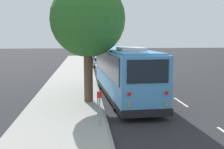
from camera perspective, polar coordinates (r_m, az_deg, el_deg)
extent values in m
plane|color=#28282B|center=(17.57, 2.47, -5.36)|extent=(160.00, 160.00, 0.00)
cube|color=#A3A099|center=(17.42, -9.37, -5.31)|extent=(80.00, 4.10, 0.15)
cube|color=gray|center=(17.41, -2.37, -5.22)|extent=(80.00, 0.14, 0.15)
cube|color=#4C93D1|center=(18.24, 2.40, 0.52)|extent=(11.24, 3.06, 2.81)
cube|color=black|center=(18.44, 2.38, -3.38)|extent=(11.30, 3.12, 0.28)
cube|color=black|center=(18.17, 2.41, 2.45)|extent=(10.34, 3.10, 1.34)
cube|color=black|center=(23.66, -0.25, 3.68)|extent=(0.15, 2.12, 1.41)
cube|color=black|center=(12.76, 7.34, 0.61)|extent=(0.14, 1.95, 1.07)
cube|color=black|center=(23.62, -0.25, 5.25)|extent=(0.14, 1.75, 0.22)
cube|color=#4C93D1|center=(18.11, 2.42, 5.07)|extent=(10.55, 2.80, 0.10)
cube|color=silver|center=(16.17, 3.81, 5.16)|extent=(2.12, 1.49, 0.20)
cube|color=black|center=(23.89, -0.26, -0.73)|extent=(0.24, 2.45, 0.36)
cube|color=black|center=(13.11, 7.23, -7.86)|extent=(0.24, 2.45, 0.36)
cylinder|color=red|center=(12.63, 3.55, -4.01)|extent=(0.04, 0.18, 0.18)
cylinder|color=orange|center=(12.74, 3.53, -6.24)|extent=(0.04, 0.14, 0.14)
cylinder|color=red|center=(13.11, 11.04, -3.70)|extent=(0.04, 0.18, 0.18)
cylinder|color=orange|center=(13.22, 10.99, -5.85)|extent=(0.04, 0.14, 0.14)
cube|color=white|center=(23.81, -2.21, -0.35)|extent=(0.06, 0.32, 0.18)
cube|color=white|center=(24.05, 1.63, -0.27)|extent=(0.06, 0.32, 0.18)
cube|color=black|center=(23.11, -3.48, 4.23)|extent=(0.07, 0.10, 0.24)
cylinder|color=black|center=(21.46, -2.12, -1.56)|extent=(1.04, 0.36, 1.03)
cylinder|color=slate|center=(21.46, -2.12, -1.56)|extent=(0.48, 0.35, 0.46)
cylinder|color=black|center=(21.81, 3.41, -1.42)|extent=(1.04, 0.36, 1.03)
cylinder|color=slate|center=(21.81, 3.41, -1.42)|extent=(0.48, 0.35, 0.46)
cylinder|color=black|center=(15.23, 0.76, -5.40)|extent=(1.04, 0.36, 1.03)
cylinder|color=slate|center=(15.23, 0.76, -5.40)|extent=(0.48, 0.35, 0.46)
cylinder|color=black|center=(15.72, 8.42, -5.07)|extent=(1.04, 0.36, 1.03)
cylinder|color=slate|center=(15.72, 8.42, -5.07)|extent=(0.48, 0.35, 0.46)
cube|color=tan|center=(30.21, -1.52, 1.09)|extent=(4.45, 1.83, 0.65)
cube|color=black|center=(30.03, -1.50, 2.13)|extent=(2.14, 1.50, 0.48)
cube|color=tan|center=(30.01, -1.50, 2.59)|extent=(2.05, 1.46, 0.05)
cube|color=black|center=(32.42, -1.98, 1.15)|extent=(0.15, 1.58, 0.20)
cube|color=black|center=(28.05, -0.99, 0.12)|extent=(0.15, 1.58, 0.20)
cylinder|color=black|center=(31.52, -3.14, 1.07)|extent=(0.67, 0.23, 0.66)
cylinder|color=slate|center=(31.52, -3.14, 1.07)|extent=(0.31, 0.23, 0.30)
cylinder|color=black|center=(31.68, -0.49, 1.12)|extent=(0.67, 0.23, 0.66)
cylinder|color=slate|center=(31.68, -0.49, 1.12)|extent=(0.31, 0.23, 0.30)
cylinder|color=black|center=(28.78, -2.66, 0.44)|extent=(0.67, 0.23, 0.66)
cylinder|color=slate|center=(28.78, -2.66, 0.44)|extent=(0.31, 0.23, 0.30)
cylinder|color=black|center=(28.96, 0.25, 0.49)|extent=(0.67, 0.23, 0.66)
cylinder|color=slate|center=(28.96, 0.25, 0.49)|extent=(0.31, 0.23, 0.30)
cube|color=#A8AAAF|center=(37.70, -2.48, 2.36)|extent=(4.64, 1.91, 0.61)
cube|color=black|center=(37.54, -2.48, 3.17)|extent=(2.24, 1.54, 0.48)
cube|color=#A8AAAF|center=(37.52, -2.49, 3.53)|extent=(2.15, 1.50, 0.05)
cube|color=black|center=(40.01, -2.46, 2.37)|extent=(0.18, 1.59, 0.20)
cube|color=black|center=(35.44, -2.50, 1.68)|extent=(0.18, 1.59, 0.20)
cylinder|color=black|center=(39.16, -3.55, 2.33)|extent=(0.62, 0.24, 0.61)
cylinder|color=slate|center=(39.16, -3.55, 2.33)|extent=(0.29, 0.24, 0.27)
cylinder|color=black|center=(39.15, -1.37, 2.34)|extent=(0.62, 0.24, 0.61)
cylinder|color=slate|center=(39.15, -1.37, 2.34)|extent=(0.29, 0.24, 0.27)
cylinder|color=black|center=(36.30, -3.66, 1.90)|extent=(0.62, 0.24, 0.61)
cylinder|color=slate|center=(36.30, -3.66, 1.90)|extent=(0.29, 0.24, 0.27)
cylinder|color=black|center=(36.29, -1.31, 1.91)|extent=(0.62, 0.24, 0.61)
cylinder|color=slate|center=(36.29, -1.31, 1.91)|extent=(0.29, 0.24, 0.27)
cube|color=navy|center=(43.96, -3.02, 3.13)|extent=(4.32, 1.90, 0.62)
cube|color=black|center=(43.81, -3.01, 3.84)|extent=(2.09, 1.53, 0.48)
cube|color=navy|center=(43.79, -3.01, 4.15)|extent=(2.00, 1.50, 0.05)
cube|color=black|center=(46.09, -3.31, 3.08)|extent=(0.18, 1.58, 0.20)
cube|color=black|center=(41.86, -2.70, 2.62)|extent=(0.18, 1.58, 0.20)
cylinder|color=black|center=(45.22, -4.14, 3.05)|extent=(0.64, 0.24, 0.63)
cylinder|color=slate|center=(45.22, -4.14, 3.05)|extent=(0.30, 0.24, 0.28)
cylinder|color=black|center=(45.37, -2.27, 3.08)|extent=(0.64, 0.24, 0.63)
cylinder|color=slate|center=(45.37, -2.27, 3.08)|extent=(0.30, 0.24, 0.28)
cylinder|color=black|center=(42.57, -3.82, 2.77)|extent=(0.64, 0.24, 0.63)
cylinder|color=slate|center=(42.57, -3.82, 2.77)|extent=(0.30, 0.24, 0.28)
cylinder|color=black|center=(42.74, -1.84, 2.80)|extent=(0.64, 0.24, 0.63)
cylinder|color=slate|center=(42.74, -1.84, 2.80)|extent=(0.30, 0.24, 0.28)
cylinder|color=brown|center=(16.54, -4.82, 0.14)|extent=(0.52, 0.52, 3.30)
sphere|color=#2D6B28|center=(16.43, -4.95, 11.17)|extent=(4.35, 4.35, 4.35)
cylinder|color=gray|center=(12.12, -2.53, -7.63)|extent=(0.06, 0.06, 1.23)
cube|color=red|center=(11.94, -2.55, -4.14)|extent=(0.02, 0.22, 0.28)
cylinder|color=gray|center=(13.79, -2.92, -5.91)|extent=(0.06, 0.06, 1.15)
cylinder|color=red|center=(25.48, -4.62, -0.20)|extent=(0.22, 0.22, 0.65)
sphere|color=red|center=(25.43, -4.63, 0.66)|extent=(0.20, 0.20, 0.20)
cube|color=silver|center=(17.71, 13.80, -5.46)|extent=(2.40, 0.14, 0.01)
cube|color=silver|center=(23.33, 8.93, -2.17)|extent=(2.40, 0.14, 0.01)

